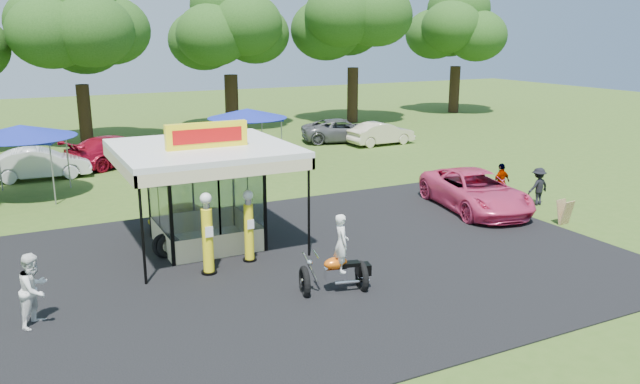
% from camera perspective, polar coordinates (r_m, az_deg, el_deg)
% --- Properties ---
extents(ground, '(120.00, 120.00, 0.00)m').
position_cam_1_polar(ground, '(17.62, 0.89, -8.67)').
color(ground, '#37571B').
rests_on(ground, ground).
extents(asphalt_apron, '(20.00, 14.00, 0.04)m').
position_cam_1_polar(asphalt_apron, '(19.27, -1.90, -6.53)').
color(asphalt_apron, black).
rests_on(asphalt_apron, ground).
extents(gas_station_kiosk, '(5.40, 5.40, 4.18)m').
position_cam_1_polar(gas_station_kiosk, '(20.75, -10.47, -0.12)').
color(gas_station_kiosk, white).
rests_on(gas_station_kiosk, ground).
extents(gas_pump_left, '(0.46, 0.46, 2.48)m').
position_cam_1_polar(gas_pump_left, '(18.36, -10.25, -3.97)').
color(gas_pump_left, black).
rests_on(gas_pump_left, ground).
extents(gas_pump_right, '(0.43, 0.43, 2.28)m').
position_cam_1_polar(gas_pump_right, '(19.22, -6.53, -3.28)').
color(gas_pump_right, black).
rests_on(gas_pump_right, ground).
extents(motorcycle, '(2.02, 1.29, 2.29)m').
position_cam_1_polar(motorcycle, '(17.00, 1.72, -6.32)').
color(motorcycle, black).
rests_on(motorcycle, ground).
extents(spare_tires, '(0.94, 0.62, 0.79)m').
position_cam_1_polar(spare_tires, '(20.25, -13.88, -4.81)').
color(spare_tires, black).
rests_on(spare_tires, ground).
extents(a_frame_sign, '(0.53, 0.50, 0.91)m').
position_cam_1_polar(a_frame_sign, '(24.70, 21.46, -1.74)').
color(a_frame_sign, '#593819').
rests_on(a_frame_sign, ground).
extents(kiosk_car, '(2.82, 1.13, 0.96)m').
position_cam_1_polar(kiosk_car, '(23.15, -11.90, -2.02)').
color(kiosk_car, yellow).
rests_on(kiosk_car, ground).
extents(pink_sedan, '(3.64, 6.04, 1.57)m').
position_cam_1_polar(pink_sedan, '(25.52, 14.02, 0.10)').
color(pink_sedan, '#E13D6F').
rests_on(pink_sedan, ground).
extents(spectator_west, '(1.09, 1.13, 1.84)m').
position_cam_1_polar(spectator_west, '(16.61, -24.65, -8.11)').
color(spectator_west, white).
rests_on(spectator_west, ground).
extents(spectator_east_a, '(1.04, 0.63, 1.56)m').
position_cam_1_polar(spectator_east_a, '(27.01, 19.32, 0.49)').
color(spectator_east_a, black).
rests_on(spectator_east_a, ground).
extents(spectator_east_b, '(1.00, 0.51, 1.63)m').
position_cam_1_polar(spectator_east_b, '(27.06, 16.23, 0.83)').
color(spectator_east_b, gray).
rests_on(spectator_east_b, ground).
extents(bg_car_a, '(4.64, 1.77, 1.51)m').
position_cam_1_polar(bg_car_a, '(32.98, -24.23, 2.40)').
color(bg_car_a, white).
rests_on(bg_car_a, ground).
extents(bg_car_b, '(5.98, 4.38, 1.61)m').
position_cam_1_polar(bg_car_b, '(34.86, -18.07, 3.63)').
color(bg_car_b, maroon).
rests_on(bg_car_b, ground).
extents(bg_car_c, '(4.47, 1.82, 1.52)m').
position_cam_1_polar(bg_car_c, '(35.43, -7.97, 4.30)').
color(bg_car_c, '#B5B5BA').
rests_on(bg_car_c, ground).
extents(bg_car_d, '(5.79, 3.84, 1.48)m').
position_cam_1_polar(bg_car_d, '(40.43, 2.12, 5.64)').
color(bg_car_d, '#58585A').
rests_on(bg_car_d, ground).
extents(bg_car_e, '(4.38, 1.73, 1.42)m').
position_cam_1_polar(bg_car_e, '(39.56, 5.62, 5.35)').
color(bg_car_e, beige).
rests_on(bg_car_e, ground).
extents(tent_west, '(4.49, 4.49, 3.14)m').
position_cam_1_polar(tent_west, '(29.14, -25.71, 4.97)').
color(tent_west, gray).
rests_on(tent_west, ground).
extents(tent_east, '(4.24, 4.24, 2.96)m').
position_cam_1_polar(tent_east, '(33.66, -6.67, 7.12)').
color(tent_east, gray).
rests_on(tent_east, ground).
extents(oak_far_c, '(8.99, 8.99, 10.60)m').
position_cam_1_polar(oak_far_c, '(41.80, -21.31, 13.23)').
color(oak_far_c, black).
rests_on(oak_far_c, ground).
extents(oak_far_d, '(9.10, 9.10, 10.83)m').
position_cam_1_polar(oak_far_d, '(46.26, -8.30, 14.29)').
color(oak_far_d, black).
rests_on(oak_far_d, ground).
extents(oak_far_e, '(9.88, 9.88, 11.77)m').
position_cam_1_polar(oak_far_e, '(49.12, 3.09, 15.12)').
color(oak_far_e, black).
rests_on(oak_far_e, ground).
extents(oak_far_f, '(9.05, 9.05, 10.90)m').
position_cam_1_polar(oak_far_f, '(56.48, 12.45, 14.20)').
color(oak_far_f, black).
rests_on(oak_far_f, ground).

